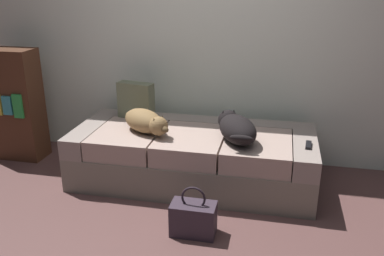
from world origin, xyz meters
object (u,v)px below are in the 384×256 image
(couch, at_px, (193,156))
(throw_pillow, at_px, (136,100))
(dog_dark, at_px, (236,128))
(bookshelf, at_px, (12,104))
(dog_tan, at_px, (146,122))
(tv_remote, at_px, (308,145))
(handbag, at_px, (193,218))

(couch, distance_m, throw_pillow, 0.77)
(couch, bearing_deg, dog_dark, -17.87)
(throw_pillow, bearing_deg, bookshelf, -175.78)
(dog_dark, height_order, bookshelf, bookshelf)
(dog_tan, bearing_deg, tv_remote, -1.14)
(dog_dark, relative_size, bookshelf, 0.54)
(throw_pillow, bearing_deg, tv_remote, -13.78)
(handbag, distance_m, bookshelf, 2.29)
(tv_remote, distance_m, handbag, 1.10)
(dog_tan, xyz_separation_m, throw_pillow, (-0.22, 0.36, 0.07))
(dog_tan, height_order, tv_remote, dog_tan)
(tv_remote, height_order, throw_pillow, throw_pillow)
(throw_pillow, relative_size, handbag, 0.90)
(dog_tan, bearing_deg, dog_dark, -1.16)
(dog_dark, relative_size, tv_remote, 3.98)
(throw_pillow, bearing_deg, couch, -22.49)
(dog_dark, distance_m, bookshelf, 2.26)
(tv_remote, relative_size, throw_pillow, 0.44)
(dog_dark, bearing_deg, couch, 162.13)
(dog_tan, distance_m, handbag, 1.01)
(couch, distance_m, dog_dark, 0.53)
(couch, xyz_separation_m, bookshelf, (-1.86, 0.16, 0.32))
(bookshelf, bearing_deg, throw_pillow, 4.22)
(tv_remote, xyz_separation_m, handbag, (-0.79, -0.67, -0.36))
(dog_dark, xyz_separation_m, bookshelf, (-2.24, 0.28, -0.03))
(couch, height_order, bookshelf, bookshelf)
(handbag, xyz_separation_m, bookshelf, (-2.04, 0.97, 0.42))
(couch, bearing_deg, throw_pillow, 157.51)
(dog_tan, relative_size, throw_pillow, 1.55)
(tv_remote, bearing_deg, dog_dark, -176.53)
(dog_dark, distance_m, handbag, 0.85)
(dog_dark, bearing_deg, tv_remote, -1.12)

